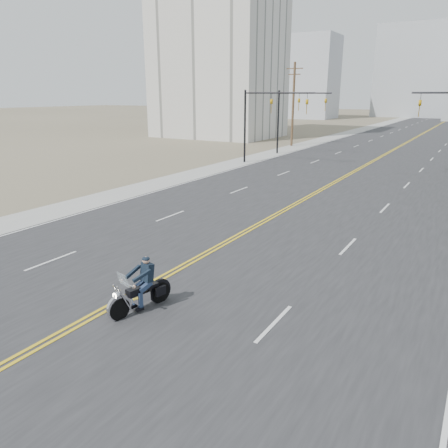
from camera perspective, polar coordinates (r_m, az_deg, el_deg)
ground_plane at (r=13.51m, az=-21.67°, el=-13.91°), size 400.00×400.00×0.00m
road at (r=77.65m, az=23.88°, el=10.35°), size 20.00×200.00×0.01m
sidewalk_left at (r=79.90m, az=15.58°, el=11.28°), size 3.00×200.00×0.01m
traffic_mast_left at (r=43.04m, az=5.22°, el=14.33°), size 7.10×0.26×7.00m
traffic_mast_far at (r=50.50m, az=8.94°, el=14.46°), size 6.10×0.26×7.00m
utility_pole_left at (r=59.09m, az=9.03°, el=15.33°), size 2.20×0.30×10.50m
apartment_block at (r=72.83m, az=-0.69°, el=23.23°), size 18.00×14.00×30.00m
haze_bldg_a at (r=129.77m, az=11.15°, el=18.26°), size 14.00×12.00×22.00m
haze_bldg_d at (r=148.49m, az=23.50°, el=17.78°), size 20.00×15.00×26.00m
haze_bldg_f at (r=149.22m, az=7.50°, el=17.01°), size 12.00×12.00×16.00m
motorcyclist at (r=14.00m, az=-10.98°, el=-7.86°), size 1.40×2.38×1.74m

